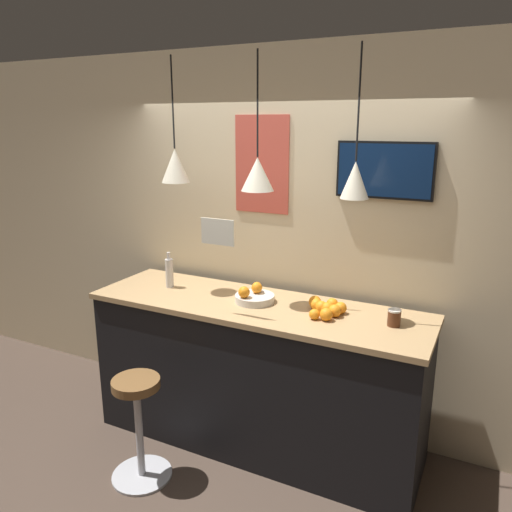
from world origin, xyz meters
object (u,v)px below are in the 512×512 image
(bar_stool, at_px, (138,418))
(mounted_tv, at_px, (385,170))
(juice_bottle, at_px, (169,272))
(spread_jar, at_px, (394,318))
(fruit_bowl, at_px, (254,296))

(bar_stool, relative_size, mounted_tv, 1.13)
(juice_bottle, bearing_deg, mounted_tv, 14.43)
(mounted_tv, bearing_deg, bar_stool, -138.45)
(juice_bottle, relative_size, spread_jar, 2.55)
(bar_stool, xyz_separation_m, juice_bottle, (-0.24, 0.74, 0.78))
(bar_stool, relative_size, spread_jar, 6.72)
(fruit_bowl, height_order, spread_jar, fruit_bowl)
(bar_stool, height_order, mounted_tv, mounted_tv)
(bar_stool, xyz_separation_m, spread_jar, (1.48, 0.74, 0.71))
(fruit_bowl, relative_size, mounted_tv, 0.43)
(bar_stool, distance_m, mounted_tv, 2.33)
(fruit_bowl, xyz_separation_m, juice_bottle, (-0.73, -0.00, 0.08))
(fruit_bowl, relative_size, spread_jar, 2.58)
(juice_bottle, xyz_separation_m, spread_jar, (1.72, 0.00, -0.06))
(spread_jar, bearing_deg, juice_bottle, 180.00)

